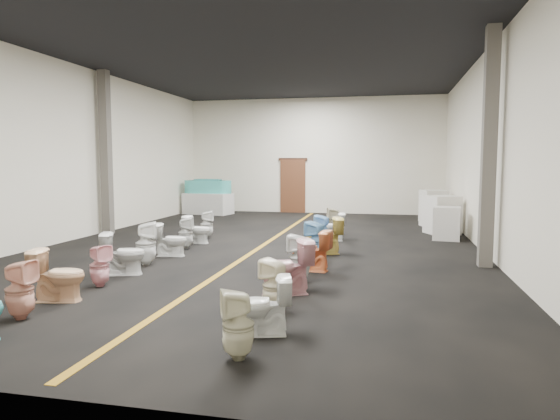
# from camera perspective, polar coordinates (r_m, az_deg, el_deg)

# --- Properties ---
(floor) EXTENTS (16.00, 16.00, 0.00)m
(floor) POSITION_cam_1_polar(r_m,az_deg,el_deg) (12.06, -1.88, -4.02)
(floor) COLOR black
(floor) RESTS_ON ground
(ceiling) EXTENTS (16.00, 16.00, 0.00)m
(ceiling) POSITION_cam_1_polar(r_m,az_deg,el_deg) (12.16, -1.95, 17.38)
(ceiling) COLOR black
(ceiling) RESTS_ON ground
(wall_back) EXTENTS (10.00, 0.00, 10.00)m
(wall_back) POSITION_cam_1_polar(r_m,az_deg,el_deg) (19.76, 3.81, 6.20)
(wall_back) COLOR beige
(wall_back) RESTS_ON ground
(wall_front) EXTENTS (10.00, 0.00, 10.00)m
(wall_front) POSITION_cam_1_polar(r_m,az_deg,el_deg) (4.59, -27.47, 8.17)
(wall_front) COLOR beige
(wall_front) RESTS_ON ground
(wall_left) EXTENTS (0.00, 16.00, 16.00)m
(wall_left) POSITION_cam_1_polar(r_m,az_deg,el_deg) (13.99, -22.31, 6.13)
(wall_left) COLOR beige
(wall_left) RESTS_ON ground
(wall_right) EXTENTS (0.00, 16.00, 16.00)m
(wall_right) POSITION_cam_1_polar(r_m,az_deg,el_deg) (11.73, 22.66, 6.33)
(wall_right) COLOR beige
(wall_right) RESTS_ON ground
(aisle_stripe) EXTENTS (0.12, 15.60, 0.01)m
(aisle_stripe) POSITION_cam_1_polar(r_m,az_deg,el_deg) (12.06, -1.88, -4.01)
(aisle_stripe) COLOR #9D6D16
(aisle_stripe) RESTS_ON floor
(back_door) EXTENTS (1.00, 0.10, 2.10)m
(back_door) POSITION_cam_1_polar(r_m,az_deg,el_deg) (19.85, 1.48, 2.74)
(back_door) COLOR #562D19
(back_door) RESTS_ON floor
(door_frame) EXTENTS (1.15, 0.08, 0.10)m
(door_frame) POSITION_cam_1_polar(r_m,az_deg,el_deg) (19.84, 1.49, 5.83)
(door_frame) COLOR #331C11
(door_frame) RESTS_ON back_door
(column_left) EXTENTS (0.25, 0.25, 4.50)m
(column_left) POSITION_cam_1_polar(r_m,az_deg,el_deg) (14.70, -19.28, 6.18)
(column_left) COLOR #59544C
(column_left) RESTS_ON floor
(column_right) EXTENTS (0.25, 0.25, 4.50)m
(column_right) POSITION_cam_1_polar(r_m,az_deg,el_deg) (10.21, 22.78, 6.52)
(column_right) COLOR #59544C
(column_right) RESTS_ON floor
(display_table) EXTENTS (1.95, 1.23, 0.81)m
(display_table) POSITION_cam_1_polar(r_m,az_deg,el_deg) (19.52, -8.22, 0.74)
(display_table) COLOR silver
(display_table) RESTS_ON floor
(bathtub) EXTENTS (1.86, 0.69, 0.55)m
(bathtub) POSITION_cam_1_polar(r_m,az_deg,el_deg) (19.47, -8.24, 2.69)
(bathtub) COLOR #3DB1A9
(bathtub) RESTS_ON display_table
(appliance_crate_a) EXTENTS (0.74, 0.74, 0.85)m
(appliance_crate_a) POSITION_cam_1_polar(r_m,az_deg,el_deg) (13.54, 18.49, -1.45)
(appliance_crate_a) COLOR beige
(appliance_crate_a) RESTS_ON floor
(appliance_crate_b) EXTENTS (1.03, 1.03, 1.06)m
(appliance_crate_b) POSITION_cam_1_polar(r_m,az_deg,el_deg) (14.62, 18.04, -0.53)
(appliance_crate_b) COLOR silver
(appliance_crate_b) RESTS_ON floor
(appliance_crate_c) EXTENTS (1.04, 1.04, 0.94)m
(appliance_crate_c) POSITION_cam_1_polar(r_m,az_deg,el_deg) (16.17, 17.49, -0.17)
(appliance_crate_c) COLOR silver
(appliance_crate_c) RESTS_ON floor
(appliance_crate_d) EXTENTS (0.93, 0.93, 1.07)m
(appliance_crate_d) POSITION_cam_1_polar(r_m,az_deg,el_deg) (17.41, 17.12, 0.43)
(appliance_crate_d) COLOR silver
(appliance_crate_d) RESTS_ON floor
(toilet_left_1) EXTENTS (0.37, 0.36, 0.76)m
(toilet_left_1) POSITION_cam_1_polar(r_m,az_deg,el_deg) (7.17, -27.61, -8.09)
(toilet_left_1) COLOR #EDA78E
(toilet_left_1) RESTS_ON floor
(toilet_left_2) EXTENTS (0.82, 0.58, 0.76)m
(toilet_left_2) POSITION_cam_1_polar(r_m,az_deg,el_deg) (7.86, -24.01, -6.81)
(toilet_left_2) COLOR #F5BF8F
(toilet_left_2) RESTS_ON floor
(toilet_left_3) EXTENTS (0.41, 0.41, 0.69)m
(toilet_left_3) POSITION_cam_1_polar(r_m,az_deg,el_deg) (8.51, -19.92, -6.00)
(toilet_left_3) COLOR #FAB2BA
(toilet_left_3) RESTS_ON floor
(toilet_left_4) EXTENTS (0.84, 0.64, 0.76)m
(toilet_left_4) POSITION_cam_1_polar(r_m,az_deg,el_deg) (9.29, -17.46, -4.77)
(toilet_left_4) COLOR silver
(toilet_left_4) RESTS_ON floor
(toilet_left_5) EXTENTS (0.51, 0.51, 0.85)m
(toilet_left_5) POSITION_cam_1_polar(r_m,az_deg,el_deg) (9.97, -15.07, -3.74)
(toilet_left_5) COLOR white
(toilet_left_5) RESTS_ON floor
(toilet_left_6) EXTENTS (0.75, 0.51, 0.70)m
(toilet_left_6) POSITION_cam_1_polar(r_m,az_deg,el_deg) (10.85, -12.40, -3.35)
(toilet_left_6) COLOR white
(toilet_left_6) RESTS_ON floor
(toilet_left_7) EXTENTS (0.41, 0.40, 0.74)m
(toilet_left_7) POSITION_cam_1_polar(r_m,az_deg,el_deg) (11.66, -10.74, -2.61)
(toilet_left_7) COLOR silver
(toilet_left_7) RESTS_ON floor
(toilet_left_8) EXTENTS (0.67, 0.39, 0.68)m
(toilet_left_8) POSITION_cam_1_polar(r_m,az_deg,el_deg) (12.47, -9.45, -2.21)
(toilet_left_8) COLOR white
(toilet_left_8) RESTS_ON floor
(toilet_left_9) EXTENTS (0.41, 0.40, 0.73)m
(toilet_left_9) POSITION_cam_1_polar(r_m,az_deg,el_deg) (13.18, -8.37, -1.67)
(toilet_left_9) COLOR white
(toilet_left_9) RESTS_ON floor
(toilet_right_0) EXTENTS (0.44, 0.43, 0.72)m
(toilet_right_0) POSITION_cam_1_polar(r_m,az_deg,el_deg) (5.15, -4.81, -12.95)
(toilet_right_0) COLOR beige
(toilet_right_0) RESTS_ON floor
(toilet_right_1) EXTENTS (0.75, 0.55, 0.69)m
(toilet_right_1) POSITION_cam_1_polar(r_m,az_deg,el_deg) (5.83, -2.09, -10.88)
(toilet_right_1) COLOR white
(toilet_right_1) RESTS_ON floor
(toilet_right_2) EXTENTS (0.42, 0.42, 0.72)m
(toilet_right_2) POSITION_cam_1_polar(r_m,az_deg,el_deg) (6.67, -0.64, -8.65)
(toilet_right_2) COLOR #F3E7C6
(toilet_right_2) RESTS_ON floor
(toilet_right_3) EXTENTS (0.93, 0.76, 0.83)m
(toilet_right_3) POSITION_cam_1_polar(r_m,az_deg,el_deg) (7.53, 0.61, -6.57)
(toilet_right_3) COLOR pink
(toilet_right_3) RESTS_ON floor
(toilet_right_4) EXTENTS (0.40, 0.39, 0.80)m
(toilet_right_4) POSITION_cam_1_polar(r_m,az_deg,el_deg) (8.33, 2.26, -5.53)
(toilet_right_4) COLOR silver
(toilet_right_4) RESTS_ON floor
(toilet_right_5) EXTENTS (0.80, 0.53, 0.76)m
(toilet_right_5) POSITION_cam_1_polar(r_m,az_deg,el_deg) (9.17, 3.52, -4.64)
(toilet_right_5) COLOR #EE7F44
(toilet_right_5) RESTS_ON floor
(toilet_right_6) EXTENTS (0.48, 0.48, 0.81)m
(toilet_right_6) POSITION_cam_1_polar(r_m,az_deg,el_deg) (10.08, 4.12, -3.59)
(toilet_right_6) COLOR #6DA6D1
(toilet_right_6) RESTS_ON floor
(toilet_right_7) EXTENTS (0.88, 0.67, 0.80)m
(toilet_right_7) POSITION_cam_1_polar(r_m,az_deg,el_deg) (10.87, 5.06, -2.96)
(toilet_right_7) COLOR gold
(toilet_right_7) RESTS_ON floor
(toilet_right_8) EXTENTS (0.41, 0.40, 0.76)m
(toilet_right_8) POSITION_cam_1_polar(r_m,az_deg,el_deg) (11.75, 4.91, -2.42)
(toilet_right_8) COLOR #86BEF5
(toilet_right_8) RESTS_ON floor
(toilet_right_9) EXTENTS (0.74, 0.47, 0.72)m
(toilet_right_9) POSITION_cam_1_polar(r_m,az_deg,el_deg) (12.74, 5.89, -1.92)
(toilet_right_9) COLOR white
(toilet_right_9) RESTS_ON floor
(toilet_right_10) EXTENTS (0.44, 0.43, 0.77)m
(toilet_right_10) POSITION_cam_1_polar(r_m,az_deg,el_deg) (13.57, 6.19, -1.36)
(toilet_right_10) COLOR beige
(toilet_right_10) RESTS_ON floor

